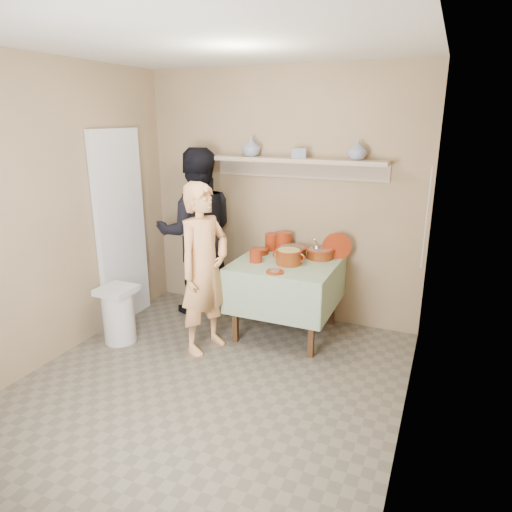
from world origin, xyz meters
The scene contains 22 objects.
ground centered at (0.00, 0.00, 0.00)m, with size 3.50×3.50×0.00m, color #655D4F.
tile_panel centered at (-1.46, 0.95, 1.00)m, with size 0.06×0.70×2.00m, color silver.
plate_stack_a centered at (-0.03, 1.58, 0.85)m, with size 0.13×0.13×0.18m, color maroon.
plate_stack_b centered at (0.09, 1.61, 0.86)m, with size 0.17×0.17×0.20m, color maroon.
bowl_stack centered at (-0.02, 1.14, 0.82)m, with size 0.12×0.12×0.12m, color maroon.
empty_bowl centered at (-0.09, 1.41, 0.79)m, with size 0.18×0.18×0.05m, color maroon.
propped_lid centered at (0.67, 1.56, 0.88)m, with size 0.28×0.28×0.02m, color maroon.
vase_right centered at (0.80, 1.64, 1.81)m, with size 0.17×0.17×0.18m, color navy.
vase_left centered at (-0.28, 1.62, 1.82)m, with size 0.19×0.19×0.20m, color navy.
ceramic_box centered at (0.24, 1.60, 1.77)m, with size 0.14×0.10×0.10m, color navy.
person_cook centered at (-0.33, 0.68, 0.79)m, with size 0.58×0.38×1.58m, color #E49F62.
person_helper centered at (-0.83, 1.43, 0.90)m, with size 0.88×0.69×1.81m, color black.
room_shell centered at (0.00, 0.00, 1.61)m, with size 3.04×3.54×2.62m.
serving_table centered at (0.25, 1.28, 0.64)m, with size 0.97×0.97×0.76m.
cazuela_meat_a centered at (0.24, 1.46, 0.82)m, with size 0.30×0.30×0.10m.
cazuela_meat_b centered at (0.52, 1.50, 0.82)m, with size 0.28×0.28×0.10m.
ladle centered at (0.49, 1.47, 0.87)m, with size 0.08×0.26×0.19m.
cazuela_rice centered at (0.29, 1.20, 0.85)m, with size 0.33×0.25×0.14m.
front_plate centered at (0.27, 0.91, 0.77)m, with size 0.16×0.16×0.03m.
wall_shelf centered at (0.20, 1.65, 1.67)m, with size 1.80×0.25×0.21m.
trash_bin centered at (-1.17, 0.47, 0.28)m, with size 0.32×0.32×0.56m.
electrical_cord centered at (1.47, 1.48, 1.25)m, with size 0.01×0.05×0.90m.
Camera 1 is at (1.64, -2.72, 2.10)m, focal length 32.00 mm.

